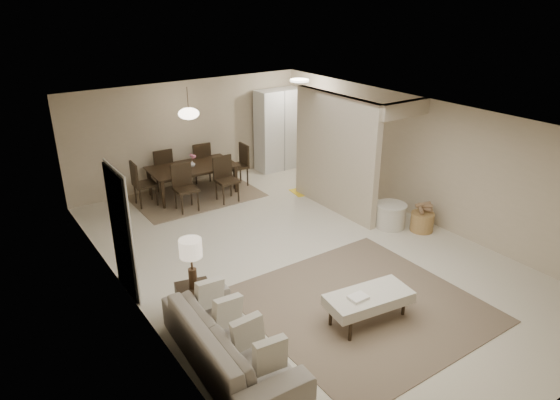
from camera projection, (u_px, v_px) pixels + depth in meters
floor at (301, 254)px, 9.05m from camera, size 9.00×9.00×0.00m
ceiling at (303, 119)px, 8.07m from camera, size 9.00×9.00×0.00m
back_wall at (190, 133)px, 11.98m from camera, size 6.00×0.00×6.00m
left_wall at (131, 235)px, 7.00m from camera, size 0.00×9.00×9.00m
right_wall at (420, 159)px, 10.13m from camera, size 0.00×9.00×9.00m
partition at (335, 154)px, 10.45m from camera, size 0.15×2.50×2.50m
doorway at (121, 233)px, 7.56m from camera, size 0.04×0.90×2.04m
pantry_cabinet at (279, 130)px, 13.02m from camera, size 1.20×0.55×2.10m
flush_light at (299, 80)px, 11.72m from camera, size 0.44×0.44×0.05m
living_rug at (363, 305)px, 7.58m from camera, size 3.20×3.20×0.01m
sofa at (231, 342)px, 6.26m from camera, size 2.44×1.04×0.70m
ottoman_bench at (369, 299)px, 7.11m from camera, size 1.32×0.74×0.45m
side_table at (195, 303)px, 7.19m from camera, size 0.57×0.57×0.52m
table_lamp at (191, 253)px, 6.87m from camera, size 0.32×0.32×0.76m
round_pouf at (390, 216)px, 10.01m from camera, size 0.62×0.62×0.48m
wicker_basket at (422, 222)px, 9.86m from camera, size 0.59×0.59×0.38m
dining_rug at (195, 194)px, 11.68m from camera, size 2.80×2.10×0.01m
dining_table at (194, 181)px, 11.54m from camera, size 2.01×1.17×0.69m
dining_chairs at (193, 174)px, 11.48m from camera, size 2.75×2.03×1.02m
vase at (192, 164)px, 11.38m from camera, size 0.15×0.15×0.14m
yellow_mat at (309, 190)px, 11.90m from camera, size 0.91×0.63×0.01m
pendant_light at (189, 114)px, 10.93m from camera, size 0.46×0.46×0.71m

